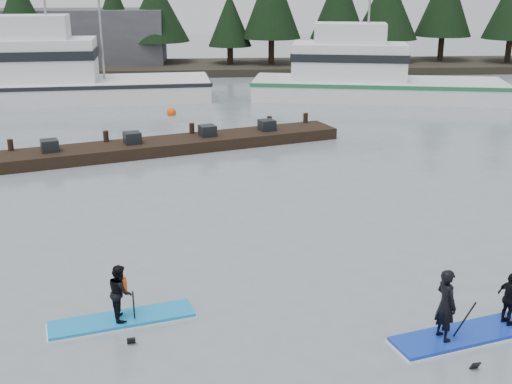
{
  "coord_description": "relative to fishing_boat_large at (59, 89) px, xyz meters",
  "views": [
    {
      "loc": [
        -1.45,
        -12.88,
        7.41
      ],
      "look_at": [
        0.0,
        6.0,
        1.1
      ],
      "focal_mm": 45.0,
      "sensor_mm": 36.0,
      "label": 1
    }
  ],
  "objects": [
    {
      "name": "ground",
      "position": [
        10.84,
        -28.63,
        -0.77
      ],
      "size": [
        160.0,
        160.0,
        0.0
      ],
      "primitive_type": "plane",
      "color": "slate",
      "rests_on": "ground"
    },
    {
      "name": "far_shore",
      "position": [
        10.84,
        13.37,
        -0.47
      ],
      "size": [
        70.0,
        8.0,
        0.6
      ],
      "primitive_type": "cube",
      "color": "#2D281E",
      "rests_on": "ground"
    },
    {
      "name": "treeline",
      "position": [
        10.84,
        13.37,
        -0.77
      ],
      "size": [
        60.0,
        4.0,
        8.0
      ],
      "primitive_type": null,
      "color": "black",
      "rests_on": "ground"
    },
    {
      "name": "waterfront_building",
      "position": [
        -3.16,
        15.37,
        1.73
      ],
      "size": [
        18.0,
        6.0,
        5.0
      ],
      "primitive_type": "cube",
      "color": "#4C4C51",
      "rests_on": "ground"
    },
    {
      "name": "fishing_boat_large",
      "position": [
        0.0,
        0.0,
        0.0
      ],
      "size": [
        18.21,
        6.34,
        10.07
      ],
      "rotation": [
        0.0,
        0.0,
        0.08
      ],
      "color": "white",
      "rests_on": "ground"
    },
    {
      "name": "fishing_boat_medium",
      "position": [
        19.93,
        -0.78,
        -0.09
      ],
      "size": [
        16.49,
        7.62,
        9.27
      ],
      "rotation": [
        0.0,
        0.0,
        -0.2
      ],
      "color": "white",
      "rests_on": "ground"
    },
    {
      "name": "floating_dock",
      "position": [
        7.95,
        -13.04,
        -0.51
      ],
      "size": [
        15.36,
        7.01,
        0.52
      ],
      "primitive_type": "cube",
      "rotation": [
        0.0,
        0.0,
        0.33
      ],
      "color": "black",
      "rests_on": "ground"
    },
    {
      "name": "buoy_c",
      "position": [
        25.48,
        -1.72,
        -0.77
      ],
      "size": [
        0.58,
        0.58,
        0.58
      ],
      "primitive_type": "sphere",
      "color": "#FF4E0C",
      "rests_on": "ground"
    },
    {
      "name": "buoy_b",
      "position": [
        7.33,
        -5.0,
        -0.77
      ],
      "size": [
        0.54,
        0.54,
        0.54
      ],
      "primitive_type": "sphere",
      "color": "#FF4E0C",
      "rests_on": "ground"
    },
    {
      "name": "paddleboard_solo",
      "position": [
        7.35,
        -28.45,
        -0.3
      ],
      "size": [
        3.34,
        1.61,
        1.86
      ],
      "rotation": [
        0.0,
        0.0,
        0.26
      ],
      "color": "#1585CA",
      "rests_on": "ground"
    },
    {
      "name": "paddleboard_duo",
      "position": [
        15.0,
        -29.66,
        -0.25
      ],
      "size": [
        3.86,
        1.89,
        2.18
      ],
      "rotation": [
        0.0,
        0.0,
        0.28
      ],
      "color": "#1234B1",
      "rests_on": "ground"
    }
  ]
}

